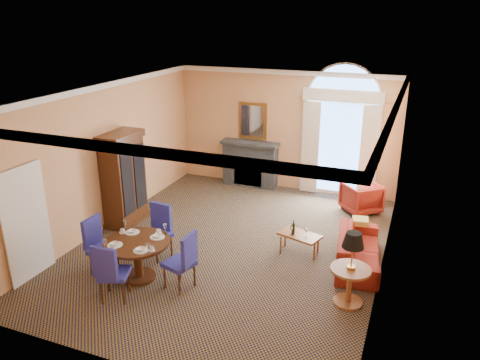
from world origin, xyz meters
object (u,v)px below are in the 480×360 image
at_px(dining_table, 137,251).
at_px(side_table, 352,261).
at_px(sofa, 358,249).
at_px(armoire, 124,180).
at_px(coffee_table, 299,235).
at_px(armchair, 361,198).

xyz_separation_m(dining_table, side_table, (3.70, 0.62, 0.24)).
xyz_separation_m(dining_table, sofa, (3.65, 2.05, -0.27)).
bearing_deg(sofa, armoire, 83.32).
bearing_deg(armoire, dining_table, -50.71).
distance_m(armoire, coffee_table, 4.15).
distance_m(dining_table, sofa, 4.19).
relative_size(armoire, armchair, 2.62).
distance_m(sofa, side_table, 1.52).
bearing_deg(coffee_table, armchair, 88.39).
relative_size(armchair, coffee_table, 0.89).
bearing_deg(armoire, sofa, 0.69).
bearing_deg(armoire, armchair, 27.39).
height_order(coffee_table, side_table, side_table).
xyz_separation_m(armoire, side_table, (5.32, -1.37, -0.22)).
xyz_separation_m(dining_table, coffee_table, (2.48, 2.00, -0.17)).
relative_size(sofa, armchair, 2.47).
distance_m(armoire, side_table, 5.50).
relative_size(dining_table, armchair, 1.48).
height_order(dining_table, side_table, side_table).
relative_size(armoire, side_table, 1.65).
xyz_separation_m(armoire, armchair, (4.97, 2.57, -0.66)).
bearing_deg(armchair, sofa, 54.68).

